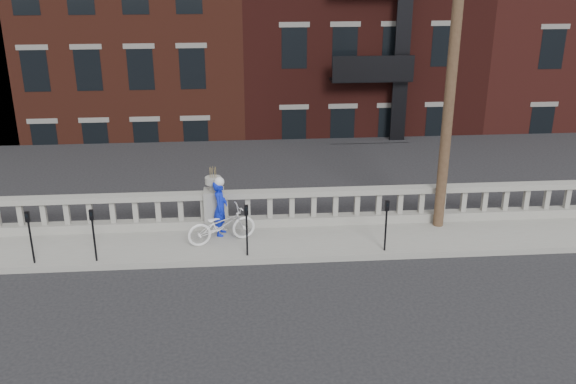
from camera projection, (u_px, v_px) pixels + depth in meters
name	position (u px, v px, depth m)	size (l,w,h in m)	color
ground	(211.00, 306.00, 14.13)	(120.00, 120.00, 0.00)	black
sidewalk	(214.00, 244.00, 16.90)	(32.00, 2.20, 0.15)	gray
balustrade	(215.00, 211.00, 17.58)	(28.00, 0.34, 1.03)	gray
planter_pedestal	(214.00, 204.00, 17.51)	(0.55, 0.55, 1.76)	gray
lower_level	(233.00, 41.00, 34.68)	(80.00, 44.00, 20.80)	#605E59
utility_pole	(455.00, 40.00, 16.08)	(1.60, 0.28, 10.00)	#422D1E
parking_meter_b	(30.00, 232.00, 15.45)	(0.10, 0.09, 1.36)	black
parking_meter_c	(93.00, 229.00, 15.56)	(0.10, 0.09, 1.36)	black
parking_meter_d	(247.00, 224.00, 15.84)	(0.10, 0.09, 1.36)	black
parking_meter_e	(386.00, 220.00, 16.11)	(0.10, 0.09, 1.36)	black
bicycle	(221.00, 225.00, 16.70)	(0.64, 1.83, 0.96)	white
cyclist	(220.00, 208.00, 17.06)	(0.55, 0.36, 1.52)	#0D21C4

